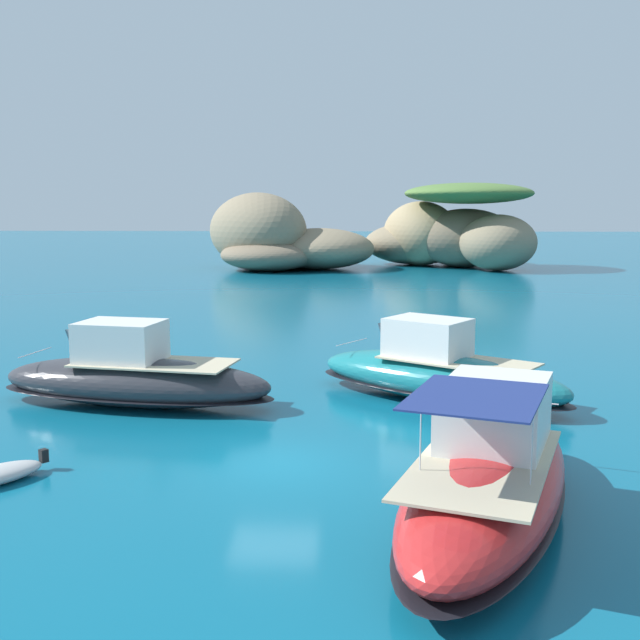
# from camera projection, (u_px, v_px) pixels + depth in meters

# --- Properties ---
(ground_plane) EXTENTS (400.00, 400.00, 0.00)m
(ground_plane) POSITION_uv_depth(u_px,v_px,m) (274.00, 462.00, 21.50)
(ground_plane) COLOR #0C5B7A
(islet_large) EXTENTS (20.67, 21.29, 9.79)m
(islet_large) POSITION_uv_depth(u_px,v_px,m) (451.00, 234.00, 91.15)
(islet_large) COLOR #84755B
(islet_large) RESTS_ON ground
(islet_small) EXTENTS (23.67, 23.32, 8.70)m
(islet_small) POSITION_uv_depth(u_px,v_px,m) (283.00, 242.00, 88.34)
(islet_small) COLOR #84755B
(islet_small) RESTS_ON ground
(motorboat_teal) EXTENTS (10.21, 8.35, 3.02)m
(motorboat_teal) POSITION_uv_depth(u_px,v_px,m) (438.00, 373.00, 28.34)
(motorboat_teal) COLOR #19727A
(motorboat_teal) RESTS_ON ground
(motorboat_red) EXTENTS (6.74, 11.34, 3.40)m
(motorboat_red) POSITION_uv_depth(u_px,v_px,m) (489.00, 476.00, 17.33)
(motorboat_red) COLOR red
(motorboat_red) RESTS_ON ground
(motorboat_charcoal) EXTENTS (10.78, 4.86, 3.06)m
(motorboat_charcoal) POSITION_uv_depth(u_px,v_px,m) (134.00, 378.00, 27.54)
(motorboat_charcoal) COLOR #2D2D33
(motorboat_charcoal) RESTS_ON ground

